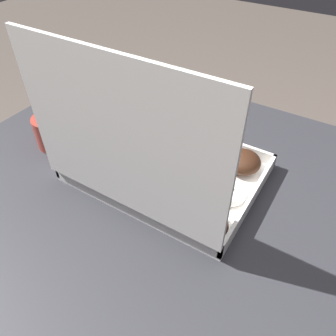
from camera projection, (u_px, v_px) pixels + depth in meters
The scene contains 4 objects.
ground_plane at pixel (171, 320), 1.21m from camera, with size 8.00×8.00×0.00m, color #564C44.
dining_table at pixel (172, 212), 0.80m from camera, with size 1.08×0.87×0.71m.
donut_box at pixel (158, 164), 0.70m from camera, with size 0.41×0.31×0.35m.
coffee_mug at pixel (52, 131), 0.82m from camera, with size 0.09×0.09×0.08m.
Camera 1 is at (-0.27, 0.45, 1.23)m, focal length 35.00 mm.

